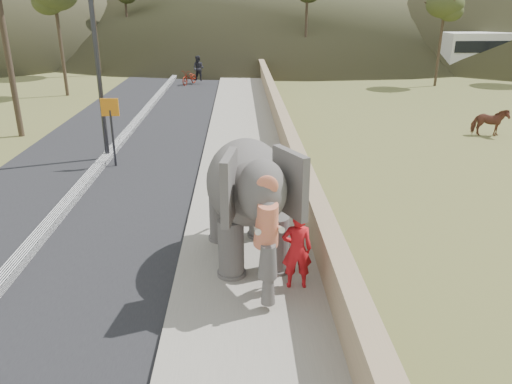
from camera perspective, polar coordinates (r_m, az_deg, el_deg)
ground at (r=8.50m, az=-0.65°, el=-18.81°), size 160.00×160.00×0.00m
road at (r=18.07m, az=-17.50°, el=2.49°), size 7.00×120.00×0.03m
median at (r=18.04m, az=-17.53°, el=2.78°), size 0.35×120.00×0.22m
walkway at (r=17.38m, az=-1.42°, el=2.98°), size 3.00×120.00×0.15m
parapet at (r=17.33m, az=4.05°, el=4.52°), size 0.30×120.00×1.10m
lamppost at (r=18.39m, az=-17.19°, el=18.32°), size 1.76×0.36×8.00m
signboard at (r=17.85m, az=-16.22°, el=7.85°), size 0.60×0.08×2.40m
cow at (r=23.77m, az=25.14°, el=7.23°), size 1.51×0.91×1.20m
distant_car at (r=45.44m, az=22.48°, el=13.46°), size 4.55×3.25×1.44m
bus_white at (r=47.28m, az=27.01°, el=14.05°), size 11.08×2.87×3.10m
elephant_and_man at (r=10.68m, az=-1.01°, el=-0.67°), size 2.47×4.01×2.72m
motorcyclist at (r=35.85m, az=-7.18°, el=13.29°), size 1.84×1.98×1.96m
trees at (r=34.36m, az=-2.02°, el=18.63°), size 47.67×44.45×9.62m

